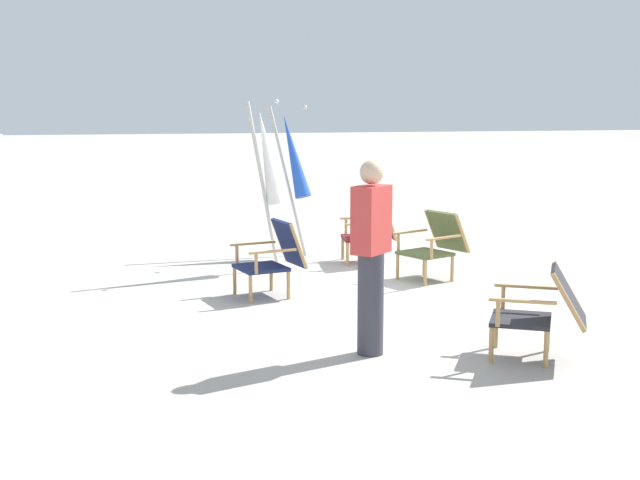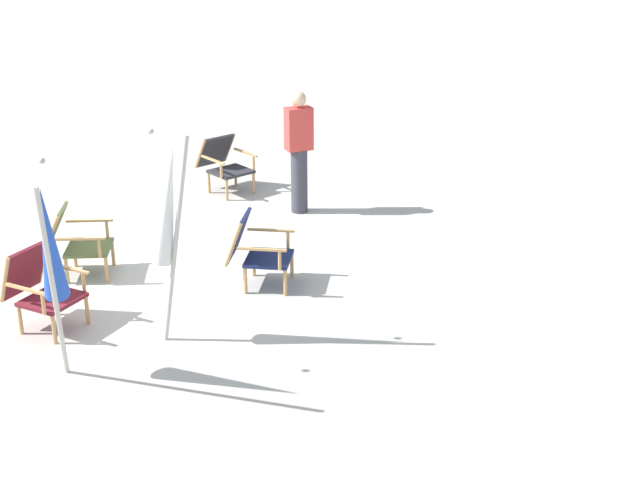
{
  "view_description": "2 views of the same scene",
  "coord_description": "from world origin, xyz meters",
  "px_view_note": "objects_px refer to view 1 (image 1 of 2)",
  "views": [
    {
      "loc": [
        -9.62,
        2.75,
        2.16
      ],
      "look_at": [
        -0.48,
        1.01,
        0.63
      ],
      "focal_mm": 50.0,
      "sensor_mm": 36.0,
      "label": 1
    },
    {
      "loc": [
        7.69,
        5.5,
        4.11
      ],
      "look_at": [
        -0.52,
        2.13,
        0.53
      ],
      "focal_mm": 50.0,
      "sensor_mm": 36.0,
      "label": 2
    }
  ],
  "objects_px": {
    "umbrella_furled_blue": "(293,157)",
    "person_near_chairs": "(371,256)",
    "beach_chair_back_right": "(435,243)",
    "umbrella_furled_white": "(267,159)",
    "beach_chair_front_right": "(373,229)",
    "beach_chair_mid_center": "(543,309)",
    "beach_chair_front_left": "(274,256)"
  },
  "relations": [
    {
      "from": "beach_chair_mid_center",
      "to": "umbrella_furled_blue",
      "type": "bearing_deg",
      "value": 13.11
    },
    {
      "from": "beach_chair_front_right",
      "to": "umbrella_furled_white",
      "type": "xyz_separation_m",
      "value": [
        -0.22,
        1.39,
        0.94
      ]
    },
    {
      "from": "person_near_chairs",
      "to": "beach_chair_back_right",
      "type": "bearing_deg",
      "value": -27.63
    },
    {
      "from": "beach_chair_back_right",
      "to": "beach_chair_front_left",
      "type": "distance_m",
      "value": 2.05
    },
    {
      "from": "umbrella_furled_blue",
      "to": "umbrella_furled_white",
      "type": "relative_size",
      "value": 0.96
    },
    {
      "from": "beach_chair_front_right",
      "to": "umbrella_furled_white",
      "type": "bearing_deg",
      "value": 98.85
    },
    {
      "from": "umbrella_furled_white",
      "to": "person_near_chairs",
      "type": "relative_size",
      "value": 1.29
    },
    {
      "from": "beach_chair_back_right",
      "to": "person_near_chairs",
      "type": "xyz_separation_m",
      "value": [
        -2.85,
        1.49,
        0.41
      ]
    },
    {
      "from": "beach_chair_mid_center",
      "to": "beach_chair_front_right",
      "type": "distance_m",
      "value": 4.42
    },
    {
      "from": "umbrella_furled_blue",
      "to": "umbrella_furled_white",
      "type": "bearing_deg",
      "value": 155.39
    },
    {
      "from": "beach_chair_front_left",
      "to": "person_near_chairs",
      "type": "xyz_separation_m",
      "value": [
        -2.33,
        -0.49,
        0.41
      ]
    },
    {
      "from": "beach_chair_mid_center",
      "to": "person_near_chairs",
      "type": "xyz_separation_m",
      "value": [
        0.4,
        1.35,
        0.42
      ]
    },
    {
      "from": "beach_chair_front_left",
      "to": "beach_chair_mid_center",
      "type": "relative_size",
      "value": 0.87
    },
    {
      "from": "beach_chair_back_right",
      "to": "beach_chair_front_right",
      "type": "bearing_deg",
      "value": 21.85
    },
    {
      "from": "beach_chair_front_left",
      "to": "beach_chair_front_right",
      "type": "xyz_separation_m",
      "value": [
        1.68,
        -1.52,
        0.0
      ]
    },
    {
      "from": "beach_chair_back_right",
      "to": "umbrella_furled_blue",
      "type": "distance_m",
      "value": 2.58
    },
    {
      "from": "beach_chair_mid_center",
      "to": "umbrella_furled_white",
      "type": "distance_m",
      "value": 4.63
    },
    {
      "from": "beach_chair_front_left",
      "to": "beach_chair_front_right",
      "type": "height_order",
      "value": "beach_chair_front_right"
    },
    {
      "from": "beach_chair_back_right",
      "to": "umbrella_furled_blue",
      "type": "relative_size",
      "value": 0.45
    },
    {
      "from": "beach_chair_front_left",
      "to": "umbrella_furled_white",
      "type": "distance_m",
      "value": 1.74
    },
    {
      "from": "umbrella_furled_white",
      "to": "umbrella_furled_blue",
      "type": "bearing_deg",
      "value": -24.61
    },
    {
      "from": "beach_chair_front_left",
      "to": "umbrella_furled_blue",
      "type": "height_order",
      "value": "umbrella_furled_blue"
    },
    {
      "from": "umbrella_furled_blue",
      "to": "person_near_chairs",
      "type": "bearing_deg",
      "value": 178.53
    },
    {
      "from": "beach_chair_front_right",
      "to": "umbrella_furled_white",
      "type": "height_order",
      "value": "umbrella_furled_white"
    },
    {
      "from": "beach_chair_mid_center",
      "to": "person_near_chairs",
      "type": "distance_m",
      "value": 1.47
    },
    {
      "from": "beach_chair_mid_center",
      "to": "beach_chair_front_right",
      "type": "xyz_separation_m",
      "value": [
        4.41,
        0.32,
        0.01
      ]
    },
    {
      "from": "beach_chair_front_left",
      "to": "person_near_chairs",
      "type": "height_order",
      "value": "person_near_chairs"
    },
    {
      "from": "beach_chair_front_left",
      "to": "beach_chair_mid_center",
      "type": "bearing_deg",
      "value": -146.03
    },
    {
      "from": "beach_chair_front_left",
      "to": "umbrella_furled_white",
      "type": "relative_size",
      "value": 0.39
    },
    {
      "from": "umbrella_furled_blue",
      "to": "person_near_chairs",
      "type": "height_order",
      "value": "umbrella_furled_blue"
    },
    {
      "from": "beach_chair_back_right",
      "to": "beach_chair_front_left",
      "type": "relative_size",
      "value": 1.12
    },
    {
      "from": "beach_chair_front_left",
      "to": "beach_chair_front_right",
      "type": "relative_size",
      "value": 1.0
    }
  ]
}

